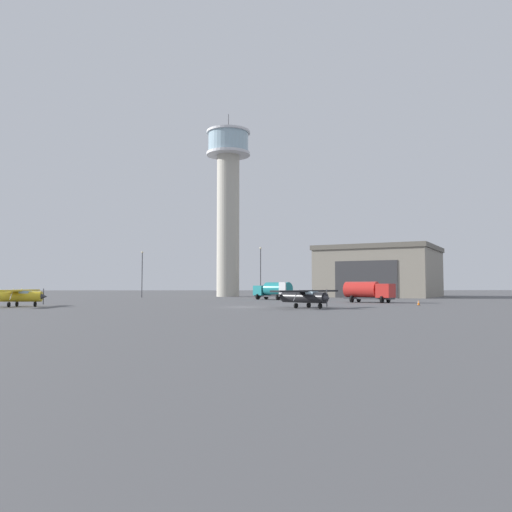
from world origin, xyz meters
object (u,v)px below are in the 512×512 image
object	(u,v)px
airplane_yellow	(14,295)
truck_fuel_tanker_red	(368,291)
truck_fuel_tanker_teal	(274,290)
control_tower	(228,195)
airplane_black	(303,296)
light_post_east	(261,268)
light_post_north	(142,270)
traffic_cone_near_left	(419,303)

from	to	relation	value
airplane_yellow	truck_fuel_tanker_red	size ratio (longest dim) A/B	1.40
truck_fuel_tanker_teal	truck_fuel_tanker_red	xyz separation A→B (m)	(12.27, -15.35, 0.03)
control_tower	airplane_black	world-z (taller)	control_tower
control_tower	truck_fuel_tanker_red	xyz separation A→B (m)	(19.78, -40.79, -21.06)
airplane_black	truck_fuel_tanker_red	xyz separation A→B (m)	(12.50, 17.47, 0.37)
light_post_east	truck_fuel_tanker_teal	bearing A→B (deg)	-86.79
airplane_black	light_post_north	distance (m)	57.50
control_tower	airplane_black	xyz separation A→B (m)	(7.28, -58.26, -21.43)
truck_fuel_tanker_red	airplane_yellow	bearing A→B (deg)	-124.60
truck_fuel_tanker_teal	traffic_cone_near_left	bearing A→B (deg)	166.88
light_post_north	truck_fuel_tanker_red	bearing A→B (deg)	-42.10
traffic_cone_near_left	truck_fuel_tanker_teal	bearing A→B (deg)	120.31
control_tower	light_post_north	xyz separation A→B (m)	(-17.90, -6.75, -17.11)
light_post_east	light_post_north	distance (m)	24.58
truck_fuel_tanker_teal	truck_fuel_tanker_red	size ratio (longest dim) A/B	0.98
airplane_yellow	airplane_black	xyz separation A→B (m)	(33.02, -5.73, -0.02)
control_tower	airplane_yellow	distance (m)	62.29
control_tower	truck_fuel_tanker_teal	world-z (taller)	control_tower
truck_fuel_tanker_teal	light_post_east	distance (m)	17.12
traffic_cone_near_left	light_post_east	bearing A→B (deg)	110.85
airplane_black	truck_fuel_tanker_teal	size ratio (longest dim) A/B	1.23
truck_fuel_tanker_teal	control_tower	bearing A→B (deg)	-26.99
truck_fuel_tanker_red	light_post_east	distance (m)	34.77
airplane_yellow	traffic_cone_near_left	xyz separation A→B (m)	(48.63, 0.78, -1.01)
airplane_yellow	truck_fuel_tanker_red	xyz separation A→B (m)	(45.51, 11.74, 0.35)
traffic_cone_near_left	airplane_black	bearing A→B (deg)	-157.35
light_post_north	control_tower	bearing A→B (deg)	20.66
light_post_east	control_tower	bearing A→B (deg)	126.44
truck_fuel_tanker_red	light_post_east	size ratio (longest dim) A/B	0.67
control_tower	truck_fuel_tanker_red	size ratio (longest dim) A/B	5.90
control_tower	airplane_yellow	world-z (taller)	control_tower
airplane_yellow	truck_fuel_tanker_red	bearing A→B (deg)	16.37
airplane_yellow	light_post_east	bearing A→B (deg)	55.37
truck_fuel_tanker_red	light_post_north	world-z (taller)	light_post_north
truck_fuel_tanker_teal	light_post_north	distance (m)	31.79
truck_fuel_tanker_red	light_post_east	xyz separation A→B (m)	(-13.20, 31.87, 4.37)
truck_fuel_tanker_teal	light_post_east	xyz separation A→B (m)	(-0.93, 16.52, 4.40)
airplane_yellow	control_tower	bearing A→B (deg)	65.81
truck_fuel_tanker_red	traffic_cone_near_left	distance (m)	11.48
airplane_yellow	light_post_east	distance (m)	54.49
light_post_north	truck_fuel_tanker_teal	bearing A→B (deg)	-36.33
airplane_yellow	light_post_east	size ratio (longest dim) A/B	0.94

